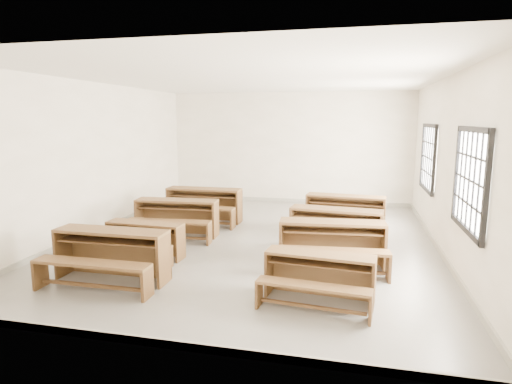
% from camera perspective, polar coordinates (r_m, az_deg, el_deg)
% --- Properties ---
extents(room, '(8.50, 8.50, 3.20)m').
position_cam_1_polar(room, '(8.36, 0.61, 7.73)').
color(room, gray).
rests_on(room, ground).
extents(desk_set_0, '(1.75, 0.91, 0.79)m').
position_cam_1_polar(desk_set_0, '(6.86, -18.90, -7.54)').
color(desk_set_0, brown).
rests_on(desk_set_0, ground).
extents(desk_set_1, '(1.44, 0.81, 0.63)m').
position_cam_1_polar(desk_set_1, '(7.84, -14.70, -5.88)').
color(desk_set_1, brown).
rests_on(desk_set_1, ground).
extents(desk_set_2, '(1.77, 1.01, 0.77)m').
position_cam_1_polar(desk_set_2, '(9.10, -10.62, -3.05)').
color(desk_set_2, brown).
rests_on(desk_set_2, ground).
extents(desk_set_3, '(1.79, 0.94, 0.80)m').
position_cam_1_polar(desk_set_3, '(10.27, -7.03, -1.40)').
color(desk_set_3, brown).
rests_on(desk_set_3, ground).
extents(desk_set_4, '(1.53, 0.90, 0.66)m').
position_cam_1_polar(desk_set_4, '(5.88, 8.39, -10.77)').
color(desk_set_4, brown).
rests_on(desk_set_4, ground).
extents(desk_set_5, '(1.80, 1.04, 0.78)m').
position_cam_1_polar(desk_set_5, '(7.18, 10.09, -6.46)').
color(desk_set_5, brown).
rests_on(desk_set_5, ground).
extents(desk_set_6, '(1.79, 1.06, 0.77)m').
position_cam_1_polar(desk_set_6, '(8.19, 10.53, -4.48)').
color(desk_set_6, brown).
rests_on(desk_set_6, ground).
extents(desk_set_7, '(1.80, 1.07, 0.77)m').
position_cam_1_polar(desk_set_7, '(9.63, 11.76, -2.38)').
color(desk_set_7, brown).
rests_on(desk_set_7, ground).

